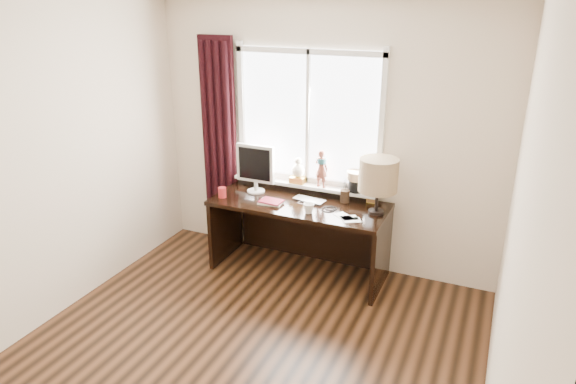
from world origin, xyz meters
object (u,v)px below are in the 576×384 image
at_px(laptop, 310,200).
at_px(mug, 309,208).
at_px(red_cup, 222,192).
at_px(desk, 303,222).
at_px(monitor, 255,166).
at_px(table_lamp, 378,176).

height_order(laptop, mug, mug).
height_order(red_cup, desk, red_cup).
relative_size(monitor, table_lamp, 0.94).
height_order(red_cup, table_lamp, table_lamp).
height_order(laptop, red_cup, red_cup).
bearing_deg(table_lamp, desk, 175.81).
relative_size(desk, table_lamp, 3.27).
distance_m(red_cup, table_lamp, 1.54).
relative_size(laptop, red_cup, 3.07).
distance_m(mug, monitor, 0.78).
xyz_separation_m(red_cup, table_lamp, (1.49, 0.22, 0.31)).
bearing_deg(monitor, mug, -22.83).
bearing_deg(laptop, mug, -60.81).
bearing_deg(monitor, red_cup, -131.07).
distance_m(desk, monitor, 0.73).
bearing_deg(laptop, monitor, -172.86).
bearing_deg(table_lamp, laptop, 177.81).
xyz_separation_m(laptop, mug, (0.09, -0.26, 0.04)).
bearing_deg(mug, desk, 120.97).
distance_m(red_cup, monitor, 0.42).
height_order(monitor, table_lamp, table_lamp).
bearing_deg(table_lamp, red_cup, -171.67).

